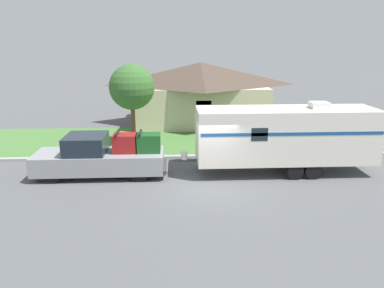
# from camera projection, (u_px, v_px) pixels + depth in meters

# --- Properties ---
(ground_plane) EXTENTS (120.00, 120.00, 0.00)m
(ground_plane) POSITION_uv_depth(u_px,v_px,m) (208.00, 184.00, 15.77)
(ground_plane) COLOR #515456
(curb_strip) EXTENTS (80.00, 0.30, 0.14)m
(curb_strip) POSITION_uv_depth(u_px,v_px,m) (202.00, 156.00, 19.36)
(curb_strip) COLOR #999993
(curb_strip) RESTS_ON ground_plane
(lawn_strip) EXTENTS (80.00, 7.00, 0.03)m
(lawn_strip) POSITION_uv_depth(u_px,v_px,m) (197.00, 140.00, 22.89)
(lawn_strip) COLOR #477538
(lawn_strip) RESTS_ON ground_plane
(house_across_street) EXTENTS (9.82, 6.48, 4.38)m
(house_across_street) POSITION_uv_depth(u_px,v_px,m) (200.00, 92.00, 27.14)
(house_across_street) COLOR beige
(house_across_street) RESTS_ON ground_plane
(pickup_truck) EXTENTS (5.77, 2.03, 2.00)m
(pickup_truck) POSITION_uv_depth(u_px,v_px,m) (101.00, 157.00, 16.63)
(pickup_truck) COLOR black
(pickup_truck) RESTS_ON ground_plane
(travel_trailer) EXTENTS (9.24, 2.22, 3.24)m
(travel_trailer) POSITION_uv_depth(u_px,v_px,m) (285.00, 135.00, 16.82)
(travel_trailer) COLOR black
(travel_trailer) RESTS_ON ground_plane
(mailbox) EXTENTS (0.48, 0.20, 1.30)m
(mailbox) POSITION_uv_depth(u_px,v_px,m) (358.00, 134.00, 20.25)
(mailbox) COLOR brown
(mailbox) RESTS_ON ground_plane
(tree_in_yard) EXTENTS (2.54, 2.54, 4.63)m
(tree_in_yard) POSITION_uv_depth(u_px,v_px,m) (132.00, 87.00, 20.88)
(tree_in_yard) COLOR brown
(tree_in_yard) RESTS_ON ground_plane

